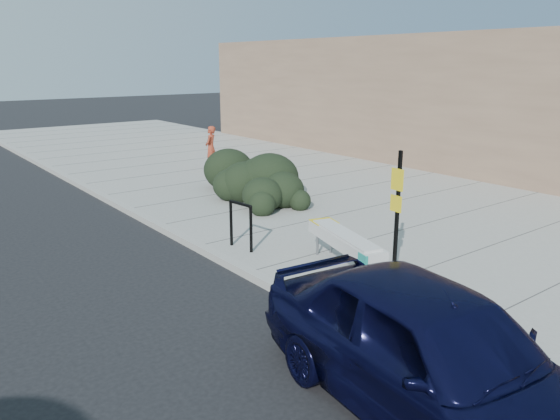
{
  "coord_description": "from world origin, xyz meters",
  "views": [
    {
      "loc": [
        -5.67,
        -6.3,
        4.14
      ],
      "look_at": [
        1.35,
        2.83,
        1.0
      ],
      "focal_mm": 35.0,
      "sensor_mm": 36.0,
      "label": 1
    }
  ],
  "objects_px": {
    "bike_rack": "(241,221)",
    "sedan_navy": "(432,353)",
    "bench": "(345,241)",
    "sign_post": "(397,208)",
    "pedestrian": "(211,148)"
  },
  "relations": [
    {
      "from": "bench",
      "to": "sign_post",
      "type": "distance_m",
      "value": 1.33
    },
    {
      "from": "sign_post",
      "to": "pedestrian",
      "type": "bearing_deg",
      "value": 79.11
    },
    {
      "from": "bench",
      "to": "bike_rack",
      "type": "height_order",
      "value": "bike_rack"
    },
    {
      "from": "bench",
      "to": "pedestrian",
      "type": "distance_m",
      "value": 11.15
    },
    {
      "from": "sign_post",
      "to": "pedestrian",
      "type": "relative_size",
      "value": 1.5
    },
    {
      "from": "sedan_navy",
      "to": "sign_post",
      "type": "bearing_deg",
      "value": 53.73
    },
    {
      "from": "bench",
      "to": "sedan_navy",
      "type": "xyz_separation_m",
      "value": [
        -2.36,
        -3.88,
        0.13
      ]
    },
    {
      "from": "sign_post",
      "to": "sedan_navy",
      "type": "bearing_deg",
      "value": -129.44
    },
    {
      "from": "bike_rack",
      "to": "pedestrian",
      "type": "bearing_deg",
      "value": 55.74
    },
    {
      "from": "bike_rack",
      "to": "sedan_navy",
      "type": "xyz_separation_m",
      "value": [
        -1.4,
        -6.13,
        0.07
      ]
    },
    {
      "from": "sedan_navy",
      "to": "pedestrian",
      "type": "height_order",
      "value": "pedestrian"
    },
    {
      "from": "bike_rack",
      "to": "sedan_navy",
      "type": "height_order",
      "value": "sedan_navy"
    },
    {
      "from": "bench",
      "to": "bike_rack",
      "type": "distance_m",
      "value": 2.45
    },
    {
      "from": "bench",
      "to": "sedan_navy",
      "type": "bearing_deg",
      "value": -105.4
    },
    {
      "from": "sign_post",
      "to": "pedestrian",
      "type": "height_order",
      "value": "sign_post"
    }
  ]
}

